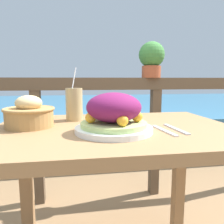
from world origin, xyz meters
The scene contains 9 objects.
patio_table centered at (0.00, 0.00, 0.62)m, with size 0.99×0.70×0.74m.
railing_fence centered at (0.00, 0.77, 0.69)m, with size 2.80×0.08×0.95m.
sea_backdrop centered at (0.00, 3.27, 0.25)m, with size 12.00×4.00×0.51m.
salad_plate centered at (-0.02, -0.08, 0.81)m, with size 0.29×0.29×0.15m.
drink_glass centered at (-0.17, 0.18, 0.82)m, with size 0.08×0.08×0.25m.
bread_basket centered at (-0.35, 0.06, 0.80)m, with size 0.20×0.20×0.13m.
potted_plant centered at (0.41, 0.77, 1.10)m, with size 0.20×0.20×0.27m.
fork centered at (0.17, -0.10, 0.75)m, with size 0.04×0.18×0.00m.
knife centered at (0.22, -0.09, 0.75)m, with size 0.03×0.18×0.00m.
Camera 1 is at (-0.15, -0.87, 0.94)m, focal length 35.00 mm.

